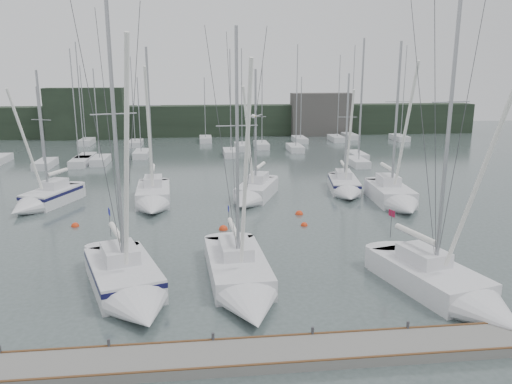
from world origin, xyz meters
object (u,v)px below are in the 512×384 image
at_px(sailboat_mid_d, 346,188).
at_px(sailboat_mid_e, 396,198).
at_px(sailboat_near_right, 456,292).
at_px(sailboat_near_center, 243,284).
at_px(sailboat_mid_c, 252,194).
at_px(buoy_a, 223,230).
at_px(buoy_c, 75,226).
at_px(sailboat_near_left, 130,287).
at_px(sailboat_mid_a, 42,200).
at_px(sailboat_mid_b, 153,199).
at_px(buoy_b, 304,226).
at_px(buoy_d, 299,214).

height_order(sailboat_mid_d, sailboat_mid_e, sailboat_mid_e).
distance_m(sailboat_near_right, sailboat_mid_e, 17.41).
bearing_deg(sailboat_near_right, sailboat_near_center, 152.48).
bearing_deg(sailboat_mid_c, buoy_a, -88.99).
height_order(sailboat_near_right, buoy_c, sailboat_near_right).
bearing_deg(sailboat_near_left, sailboat_mid_a, 98.83).
bearing_deg(sailboat_near_right, sailboat_mid_a, 126.20).
bearing_deg(sailboat_mid_d, sailboat_mid_a, -167.05).
bearing_deg(sailboat_mid_e, sailboat_near_center, -129.63).
height_order(sailboat_near_right, sailboat_mid_d, sailboat_near_right).
distance_m(sailboat_mid_b, buoy_c, 6.96).
bearing_deg(sailboat_mid_d, buoy_b, -113.38).
xyz_separation_m(sailboat_mid_a, buoy_d, (20.08, -4.21, -0.61)).
xyz_separation_m(sailboat_mid_b, sailboat_mid_d, (16.64, 2.27, -0.06)).
bearing_deg(sailboat_near_right, buoy_a, 114.77).
relative_size(sailboat_mid_a, buoy_c, 20.85).
relative_size(sailboat_near_left, buoy_d, 25.19).
height_order(sailboat_near_left, sailboat_mid_d, sailboat_near_left).
bearing_deg(buoy_a, sailboat_near_center, -87.46).
height_order(sailboat_near_right, sailboat_mid_e, sailboat_near_right).
height_order(sailboat_near_center, sailboat_mid_d, sailboat_near_center).
bearing_deg(buoy_b, sailboat_mid_c, 112.25).
bearing_deg(sailboat_near_left, sailboat_mid_e, 18.91).
distance_m(sailboat_near_center, sailboat_mid_a, 22.81).
bearing_deg(sailboat_mid_a, buoy_a, -5.87).
relative_size(sailboat_mid_e, buoy_c, 24.94).
xyz_separation_m(buoy_a, buoy_d, (5.96, 3.09, 0.00)).
xyz_separation_m(sailboat_near_left, sailboat_mid_b, (-0.31, 16.91, -0.01)).
bearing_deg(buoy_c, sailboat_mid_c, 22.66).
height_order(sailboat_mid_c, sailboat_mid_d, sailboat_mid_c).
height_order(sailboat_near_center, sailboat_mid_a, sailboat_near_center).
bearing_deg(sailboat_mid_c, buoy_b, -45.98).
relative_size(sailboat_near_right, buoy_c, 28.56).
bearing_deg(buoy_c, sailboat_near_right, -34.84).
bearing_deg(sailboat_near_right, sailboat_mid_d, 72.47).
bearing_deg(sailboat_mid_b, sailboat_near_left, -92.07).
height_order(sailboat_mid_b, buoy_d, sailboat_mid_b).
bearing_deg(buoy_b, buoy_c, 174.06).
xyz_separation_m(sailboat_mid_c, sailboat_mid_e, (11.36, -2.91, 0.05)).
relative_size(sailboat_mid_a, sailboat_mid_d, 1.03).
relative_size(sailboat_mid_a, buoy_b, 23.26).
bearing_deg(sailboat_mid_e, buoy_b, -149.86).
bearing_deg(sailboat_mid_b, sailboat_mid_c, 2.09).
bearing_deg(buoy_d, sailboat_mid_c, 126.03).
relative_size(sailboat_mid_e, buoy_d, 23.47).
relative_size(sailboat_near_left, sailboat_mid_e, 1.07).
height_order(sailboat_near_center, buoy_d, sailboat_near_center).
distance_m(sailboat_near_right, sailboat_mid_a, 31.43).
distance_m(sailboat_mid_a, sailboat_mid_c, 16.93).
relative_size(sailboat_near_left, sailboat_mid_a, 1.28).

